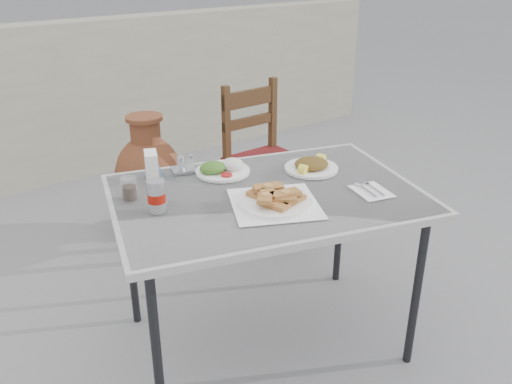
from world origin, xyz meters
TOP-DOWN VIEW (x-y plane):
  - ground at (0.00, 0.00)m, footprint 80.00×80.00m
  - cafe_table at (-0.01, -0.06)m, footprint 1.47×1.19m
  - pide_plate at (-0.05, -0.18)m, footprint 0.45×0.45m
  - salad_rice_plate at (-0.05, 0.22)m, footprint 0.25×0.25m
  - salad_chopped_plate at (0.30, 0.01)m, footprint 0.25×0.25m
  - soda_can at (-0.46, 0.04)m, footprint 0.07×0.07m
  - cola_glass at (-0.50, 0.21)m, footprint 0.06×0.06m
  - napkin_holder at (-0.34, 0.34)m, footprint 0.09×0.12m
  - condiment_caddy at (-0.18, 0.34)m, footprint 0.13×0.12m
  - cutlery_napkin at (0.35, -0.31)m, footprint 0.17×0.20m
  - chair at (0.64, 0.82)m, footprint 0.44×0.44m
  - terracotta_urn at (0.06, 1.27)m, footprint 0.44×0.44m
  - back_wall at (0.00, 2.50)m, footprint 6.00×0.25m

SIDE VIEW (x-z plane):
  - ground at x=0.00m, z-range 0.00..0.00m
  - terracotta_urn at x=0.06m, z-range -0.03..0.74m
  - chair at x=0.64m, z-range 0.02..0.98m
  - back_wall at x=0.00m, z-range 0.00..1.20m
  - cafe_table at x=-0.01m, z-range 0.33..1.11m
  - cutlery_napkin at x=0.35m, z-range 0.77..0.79m
  - salad_chopped_plate at x=0.30m, z-range 0.77..0.82m
  - salad_rice_plate at x=-0.05m, z-range 0.77..0.83m
  - condiment_caddy at x=-0.18m, z-range 0.76..0.84m
  - pide_plate at x=-0.05m, z-range 0.77..0.84m
  - cola_glass at x=-0.50m, z-range 0.77..0.86m
  - napkin_holder at x=-0.34m, z-range 0.78..0.90m
  - soda_can at x=-0.46m, z-range 0.78..0.90m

